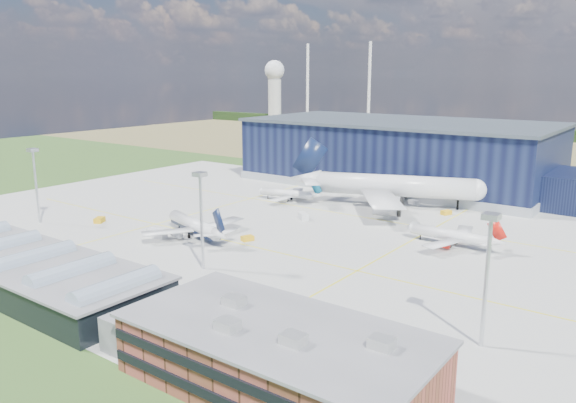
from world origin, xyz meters
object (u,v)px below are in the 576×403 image
object	(u,v)px
hangar	(405,156)
light_mast_east	(488,259)
car_b	(88,263)
gse_tug_b	(247,238)
gse_van_a	(157,234)
ops_building	(277,356)
gse_tug_a	(100,220)
light_mast_west	(35,173)
airstair	(214,302)
gse_cart_b	(413,202)
airliner_navy	(194,218)
light_mast_center	(201,205)
airliner_regional	(287,190)
car_a	(353,361)
airliner_red	(451,229)
airliner_widebody	(395,175)
gse_van_b	(303,216)
gse_cart_a	(414,225)
gse_tug_c	(446,213)

from	to	relation	value
hangar	light_mast_east	xyz separation A→B (m)	(72.19, -124.80, 3.82)
hangar	car_b	xyz separation A→B (m)	(-16.14, -139.69, -10.99)
gse_tug_b	gse_van_a	world-z (taller)	gse_van_a
ops_building	gse_tug_a	world-z (taller)	ops_building
light_mast_west	airstair	xyz separation A→B (m)	(88.83, -16.00, -13.70)
gse_cart_b	airliner_navy	bearing A→B (deg)	168.59
light_mast_west	light_mast_center	world-z (taller)	same
gse_tug_b	airstair	size ratio (longest dim) A/B	0.60
hangar	gse_tug_a	bearing A→B (deg)	-113.02
airliner_regional	hangar	bearing A→B (deg)	-122.01
gse_van_a	car_a	world-z (taller)	gse_van_a
light_mast_center	airliner_red	bearing A→B (deg)	52.40
gse_tug_a	car_b	size ratio (longest dim) A/B	1.01
hangar	airliner_widebody	xyz separation A→B (m)	(14.65, -39.80, -0.52)
ops_building	light_mast_center	xyz separation A→B (m)	(-45.01, 30.00, 10.64)
gse_van_b	hangar	bearing A→B (deg)	36.31
light_mast_east	light_mast_west	bearing A→B (deg)	180.00
hangar	ops_building	size ratio (longest dim) A/B	3.15
light_mast_east	gse_tug_b	world-z (taller)	light_mast_east
airliner_widebody	car_a	world-z (taller)	airliner_widebody
hangar	airliner_navy	bearing A→B (deg)	-97.46
light_mast_east	gse_cart_a	world-z (taller)	light_mast_east
ops_building	light_mast_west	xyz separation A→B (m)	(-115.01, 30.00, 10.64)
airliner_navy	airliner_widebody	world-z (taller)	airliner_widebody
car_a	car_b	size ratio (longest dim) A/B	0.86
gse_cart_b	gse_van_a	bearing A→B (deg)	166.30
light_mast_center	gse_cart_a	size ratio (longest dim) A/B	7.20
gse_van_a	light_mast_east	bearing A→B (deg)	-102.73
car_a	light_mast_center	bearing A→B (deg)	74.34
gse_van_a	airliner_red	bearing A→B (deg)	-65.11
ops_building	gse_tug_b	size ratio (longest dim) A/B	14.21
gse_tug_b	airliner_red	bearing A→B (deg)	53.50
airliner_regional	car_a	xyz separation A→B (m)	(77.73, -88.00, -3.54)
airliner_navy	gse_van_b	distance (m)	36.28
hangar	gse_tug_c	world-z (taller)	hangar
airstair	airliner_red	bearing A→B (deg)	85.53
light_mast_east	gse_van_a	world-z (taller)	light_mast_east
gse_van_a	gse_tug_b	bearing A→B (deg)	-66.46
gse_cart_a	car_a	xyz separation A→B (m)	(25.96, -81.44, -0.13)
gse_van_b	airstair	size ratio (longest dim) A/B	0.89
gse_tug_a	gse_tug_b	size ratio (longest dim) A/B	1.19
ops_building	airliner_regional	size ratio (longest dim) A/B	1.83
light_mast_center	car_b	size ratio (longest dim) A/B	6.04
light_mast_east	car_b	bearing A→B (deg)	-170.43
ops_building	airliner_regional	world-z (taller)	ops_building
gse_van_a	car_a	bearing A→B (deg)	-116.14
airliner_regional	gse_cart_a	size ratio (longest dim) A/B	7.87
hangar	gse_tug_b	bearing A→B (deg)	-89.45
airliner_red	airliner_widebody	size ratio (longest dim) A/B	0.40
airliner_red	car_a	world-z (taller)	airliner_red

